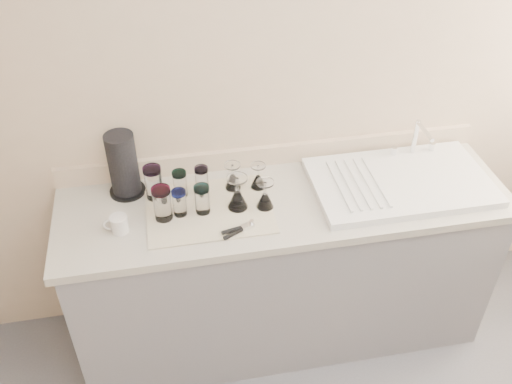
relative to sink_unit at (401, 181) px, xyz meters
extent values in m
cube|color=tan|center=(-0.55, 0.30, 0.33)|extent=(3.50, 0.04, 2.50)
cube|color=slate|center=(-0.55, 0.00, -0.49)|extent=(2.00, 0.60, 0.86)
cube|color=#9C9588|center=(-0.55, 0.00, -0.04)|extent=(2.06, 0.62, 0.04)
cube|color=white|center=(0.00, 0.00, 0.00)|extent=(0.82, 0.50, 0.03)
cylinder|color=silver|center=(0.14, 0.20, 0.11)|extent=(0.02, 0.02, 0.18)
cylinder|color=silver|center=(0.14, 0.12, 0.19)|extent=(0.02, 0.16, 0.02)
cylinder|color=silver|center=(0.04, 0.20, 0.04)|extent=(0.03, 0.03, 0.04)
cylinder|color=silver|center=(0.24, 0.20, 0.04)|extent=(0.03, 0.03, 0.04)
cube|color=beige|center=(-0.90, -0.02, -0.02)|extent=(0.55, 0.42, 0.01)
cylinder|color=white|center=(-1.13, 0.11, 0.06)|extent=(0.08, 0.08, 0.14)
cylinder|color=purple|center=(-1.13, 0.11, 0.14)|extent=(0.08, 0.08, 0.02)
cylinder|color=white|center=(-1.01, 0.10, 0.05)|extent=(0.06, 0.06, 0.11)
cylinder|color=#1F876D|center=(-1.01, 0.10, 0.11)|extent=(0.06, 0.06, 0.02)
cylinder|color=white|center=(-0.91, 0.12, 0.04)|extent=(0.06, 0.06, 0.11)
cylinder|color=#AC81CD|center=(-0.91, 0.12, 0.11)|extent=(0.06, 0.06, 0.02)
cylinder|color=white|center=(-1.10, -0.04, 0.06)|extent=(0.08, 0.08, 0.14)
cylinder|color=#D61561|center=(-1.10, -0.04, 0.14)|extent=(0.08, 0.08, 0.02)
cylinder|color=white|center=(-1.03, -0.03, 0.04)|extent=(0.06, 0.06, 0.11)
cylinder|color=#1827BA|center=(-1.03, -0.03, 0.11)|extent=(0.06, 0.06, 0.02)
cylinder|color=white|center=(-0.93, -0.03, 0.05)|extent=(0.06, 0.06, 0.12)
cylinder|color=#32BECB|center=(-0.93, -0.03, 0.12)|extent=(0.07, 0.07, 0.02)
cone|color=white|center=(-0.77, 0.11, 0.02)|extent=(0.07, 0.07, 0.07)
cylinder|color=white|center=(-0.77, 0.11, 0.09)|extent=(0.01, 0.01, 0.06)
cylinder|color=white|center=(-0.77, 0.11, 0.12)|extent=(0.07, 0.07, 0.01)
cone|color=white|center=(-0.66, 0.10, 0.02)|extent=(0.07, 0.07, 0.06)
cylinder|color=white|center=(-0.66, 0.10, 0.08)|extent=(0.01, 0.01, 0.05)
cylinder|color=white|center=(-0.66, 0.10, 0.11)|extent=(0.07, 0.07, 0.01)
cone|color=white|center=(-0.77, -0.03, 0.03)|extent=(0.09, 0.09, 0.09)
cylinder|color=white|center=(-0.77, -0.03, 0.11)|extent=(0.01, 0.01, 0.07)
cylinder|color=white|center=(-0.77, -0.03, 0.15)|extent=(0.09, 0.09, 0.01)
cone|color=white|center=(-0.66, -0.05, 0.02)|extent=(0.08, 0.08, 0.07)
cylinder|color=white|center=(-0.66, -0.05, 0.09)|extent=(0.01, 0.01, 0.06)
cylinder|color=white|center=(-0.66, -0.05, 0.12)|extent=(0.08, 0.08, 0.01)
cube|color=silver|center=(-0.76, -0.17, 0.00)|extent=(0.06, 0.05, 0.02)
cylinder|color=black|center=(-0.81, -0.20, 0.00)|extent=(0.11, 0.07, 0.02)
cylinder|color=black|center=(-0.81, -0.18, 0.00)|extent=(0.11, 0.04, 0.02)
cylinder|color=silver|center=(-1.29, -0.08, 0.02)|extent=(0.08, 0.08, 0.08)
torus|color=silver|center=(-1.33, -0.08, 0.02)|extent=(0.06, 0.01, 0.06)
cylinder|color=black|center=(-1.25, 0.18, -0.01)|extent=(0.16, 0.16, 0.01)
cylinder|color=black|center=(-1.25, 0.18, 0.14)|extent=(0.13, 0.13, 0.29)
camera|label=1|loc=(-1.06, -1.95, 1.61)|focal=40.00mm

